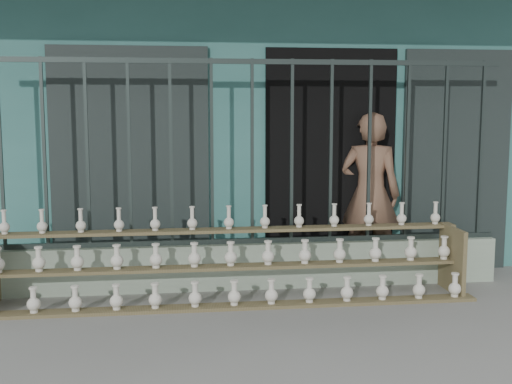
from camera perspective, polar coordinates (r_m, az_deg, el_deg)
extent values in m
plane|color=slate|center=(5.25, 1.40, -12.32)|extent=(60.00, 60.00, 0.00)
cube|color=#336C66|center=(9.22, -2.59, 6.34)|extent=(7.00, 5.00, 3.20)
cube|color=black|center=(6.93, 6.56, 2.63)|extent=(1.40, 0.12, 2.40)
cube|color=black|center=(6.71, -11.09, 2.38)|extent=(1.60, 0.08, 2.40)
cube|color=black|center=(7.35, 17.31, 2.62)|extent=(1.20, 0.08, 2.40)
cube|color=#90A28B|center=(6.42, -0.34, -6.53)|extent=(5.00, 0.20, 0.45)
cube|color=#283330|center=(6.40, -21.74, 3.11)|extent=(0.03, 0.03, 1.80)
cube|color=#283330|center=(6.32, -18.30, 3.21)|extent=(0.03, 0.03, 1.80)
cube|color=#283330|center=(6.25, -14.77, 3.30)|extent=(0.03, 0.03, 1.80)
cube|color=#283330|center=(6.21, -11.18, 3.38)|extent=(0.03, 0.03, 1.80)
cube|color=#283330|center=(6.20, -7.57, 3.45)|extent=(0.03, 0.03, 1.80)
cube|color=#283330|center=(6.21, -3.94, 3.50)|extent=(0.03, 0.03, 1.80)
cube|color=#283330|center=(6.24, -0.35, 3.54)|extent=(0.03, 0.03, 1.80)
cube|color=#283330|center=(6.30, 3.20, 3.56)|extent=(0.03, 0.03, 1.80)
cube|color=#283330|center=(6.38, 6.66, 3.58)|extent=(0.03, 0.03, 1.80)
cube|color=#283330|center=(6.49, 10.03, 3.57)|extent=(0.03, 0.03, 1.80)
cube|color=#283330|center=(6.62, 13.28, 3.56)|extent=(0.03, 0.03, 1.80)
cube|color=#283330|center=(6.76, 16.40, 3.54)|extent=(0.03, 0.03, 1.80)
cube|color=#283330|center=(6.93, 19.37, 3.50)|extent=(0.03, 0.03, 1.80)
cube|color=#283330|center=(6.25, -0.35, 11.53)|extent=(5.00, 0.04, 0.05)
cube|color=#283330|center=(6.36, -0.34, -4.35)|extent=(5.00, 0.04, 0.05)
cube|color=brown|center=(5.83, -1.99, -10.13)|extent=(4.50, 0.18, 0.03)
cube|color=brown|center=(5.99, -2.22, -6.68)|extent=(4.50, 0.18, 0.03)
cube|color=brown|center=(6.17, -2.44, -3.41)|extent=(4.50, 0.18, 0.03)
cube|color=brown|center=(6.53, 17.04, -5.77)|extent=(0.04, 0.55, 0.64)
imported|color=brown|center=(6.92, 10.09, -0.20)|extent=(0.75, 0.63, 1.74)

